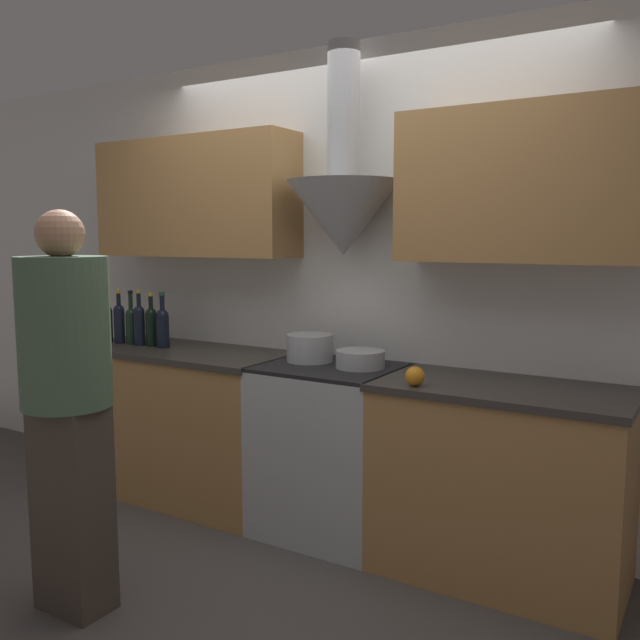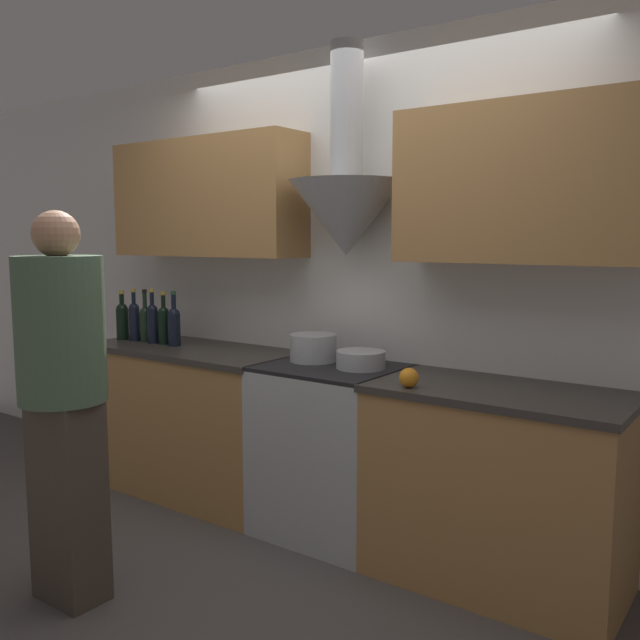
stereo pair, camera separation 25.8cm
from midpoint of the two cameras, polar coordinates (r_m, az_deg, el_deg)
ground_plane at (r=3.56m, az=-4.06°, el=-19.10°), size 12.00×12.00×0.00m
wall_back at (r=3.71m, az=0.37°, el=5.52°), size 8.40×0.60×2.60m
counter_left at (r=4.25m, az=-13.16°, el=-8.37°), size 1.38×0.62×0.90m
counter_right at (r=3.26m, az=12.71°, el=-13.16°), size 1.13×0.62×0.90m
stove_range at (r=3.63m, az=-1.22°, el=-10.82°), size 0.71×0.60×0.90m
wine_bottle_0 at (r=4.55m, az=-19.12°, el=-0.09°), size 0.08×0.08×0.32m
wine_bottle_1 at (r=4.47m, az=-18.15°, el=-0.11°), size 0.07×0.07×0.34m
wine_bottle_2 at (r=4.41m, az=-17.24°, el=-0.28°), size 0.07×0.07×0.34m
wine_bottle_3 at (r=4.34m, az=-16.63°, el=-0.24°), size 0.07×0.07×0.34m
wine_bottle_4 at (r=4.29m, az=-15.71°, el=-0.37°), size 0.07×0.07×0.33m
wine_bottle_5 at (r=4.21m, az=-14.83°, el=-0.47°), size 0.08×0.08×0.34m
stock_pot at (r=3.64m, az=-2.88°, el=-2.36°), size 0.25×0.25×0.15m
mixing_bowl at (r=3.46m, az=1.28°, el=-3.32°), size 0.25×0.25×0.09m
orange_fruit at (r=3.06m, az=5.61°, el=-4.75°), size 0.09×0.09×0.09m
person_foreground_left at (r=3.02m, az=-22.84°, el=-5.92°), size 0.36×0.36×1.68m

